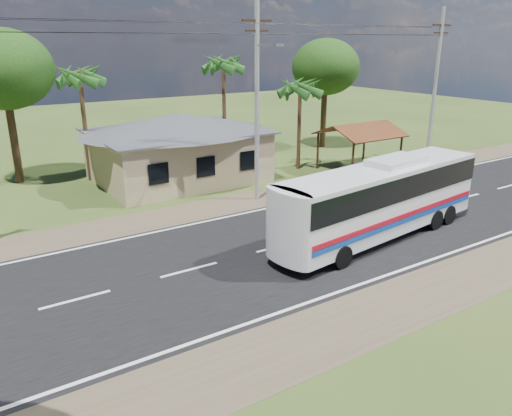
{
  "coord_description": "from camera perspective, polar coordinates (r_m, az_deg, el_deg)",
  "views": [
    {
      "loc": [
        -12.21,
        -16.82,
        8.85
      ],
      "look_at": [
        -0.63,
        1.0,
        1.67
      ],
      "focal_mm": 35.0,
      "sensor_mm": 36.0,
      "label": 1
    }
  ],
  "objects": [
    {
      "name": "house",
      "position": [
        33.2,
        -9.04,
        7.66
      ],
      "size": [
        12.4,
        10.0,
        5.0
      ],
      "color": "tan",
      "rests_on": "ground"
    },
    {
      "name": "road",
      "position": [
        22.59,
        2.74,
        -4.4
      ],
      "size": [
        120.0,
        16.0,
        0.03
      ],
      "color": "black",
      "rests_on": "ground"
    },
    {
      "name": "tree_behind_house",
      "position": [
        35.12,
        -26.93,
        13.9
      ],
      "size": [
        6.0,
        6.0,
        9.61
      ],
      "color": "#47301E",
      "rests_on": "ground"
    },
    {
      "name": "person",
      "position": [
        36.61,
        18.55,
        4.95
      ],
      "size": [
        0.63,
        0.49,
        1.54
      ],
      "primitive_type": "imported",
      "rotation": [
        0.0,
        0.0,
        2.9
      ],
      "color": "#1A3E94",
      "rests_on": "ground"
    },
    {
      "name": "coach_bus",
      "position": [
        23.65,
        14.15,
        1.52
      ],
      "size": [
        12.06,
        3.89,
        3.68
      ],
      "rotation": [
        0.0,
        0.0,
        0.12
      ],
      "color": "silver",
      "rests_on": "ground"
    },
    {
      "name": "ground",
      "position": [
        22.59,
        2.74,
        -4.42
      ],
      "size": [
        120.0,
        120.0,
        0.0
      ],
      "primitive_type": "plane",
      "color": "#2C4418",
      "rests_on": "ground"
    },
    {
      "name": "palm_far",
      "position": [
        33.9,
        -19.53,
        13.97
      ],
      "size": [
        2.8,
        2.8,
        7.7
      ],
      "color": "#47301E",
      "rests_on": "ground"
    },
    {
      "name": "concrete_barrier",
      "position": [
        34.05,
        13.77,
        3.84
      ],
      "size": [
        7.0,
        0.3,
        0.9
      ],
      "primitive_type": "cube",
      "color": "#9E9E99",
      "rests_on": "ground"
    },
    {
      "name": "motorcycle",
      "position": [
        36.62,
        13.38,
        5.0
      ],
      "size": [
        2.08,
        1.3,
        1.03
      ],
      "primitive_type": "imported",
      "rotation": [
        0.0,
        0.0,
        1.91
      ],
      "color": "black",
      "rests_on": "ground"
    },
    {
      "name": "palm_mid",
      "position": [
        37.13,
        -3.76,
        16.02
      ],
      "size": [
        2.8,
        2.8,
        8.2
      ],
      "color": "#47301E",
      "rests_on": "ground"
    },
    {
      "name": "waiting_shed",
      "position": [
        36.25,
        11.82,
        8.56
      ],
      "size": [
        5.2,
        4.48,
        3.35
      ],
      "color": "#341F13",
      "rests_on": "ground"
    },
    {
      "name": "tree_behind_shed",
      "position": [
        43.33,
        7.96,
        15.63
      ],
      "size": [
        5.6,
        5.6,
        9.02
      ],
      "color": "#47301E",
      "rests_on": "ground"
    },
    {
      "name": "palm_near",
      "position": [
        35.43,
        5.08,
        13.51
      ],
      "size": [
        2.8,
        2.8,
        6.7
      ],
      "color": "#47301E",
      "rests_on": "ground"
    },
    {
      "name": "utility_poles",
      "position": [
        27.82,
        -0.46,
        12.31
      ],
      "size": [
        32.8,
        2.22,
        11.0
      ],
      "color": "#9E9E99",
      "rests_on": "ground"
    }
  ]
}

